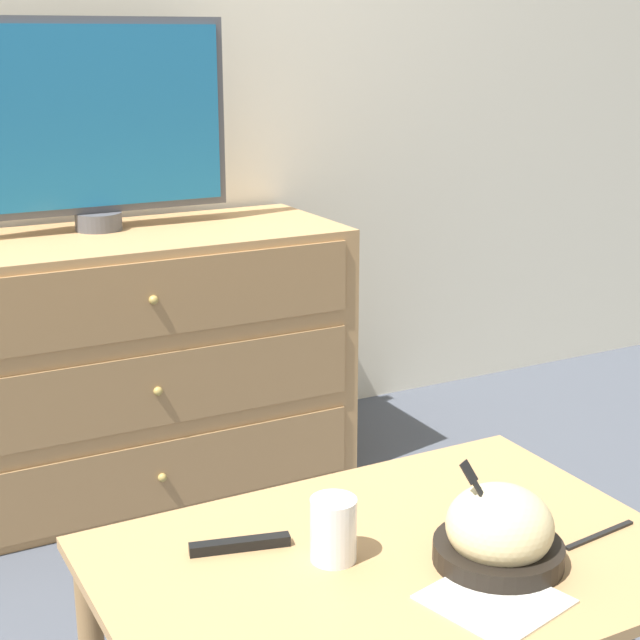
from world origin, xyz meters
TOP-DOWN VIEW (x-y plane):
  - ground_plane at (0.00, 0.00)m, footprint 12.00×12.00m
  - wall_back at (0.00, 0.03)m, footprint 12.00×0.05m
  - dresser at (0.05, -0.28)m, footprint 1.22×0.52m
  - tv at (0.02, -0.19)m, footprint 0.76×0.13m
  - coffee_table at (0.06, -1.66)m, footprint 0.93×0.65m
  - takeout_bowl at (0.20, -1.75)m, footprint 0.21×0.21m
  - drink_cup at (-0.02, -1.62)m, footprint 0.07×0.07m
  - napkin at (0.13, -1.84)m, footprint 0.21×0.21m
  - knife at (0.41, -1.76)m, footprint 0.16×0.03m
  - remote_control at (-0.14, -1.52)m, footprint 0.17×0.06m

SIDE VIEW (x-z plane):
  - ground_plane at x=0.00m, z-range 0.00..0.00m
  - dresser at x=0.05m, z-range 0.00..0.74m
  - coffee_table at x=0.06m, z-range 0.17..0.62m
  - napkin at x=0.13m, z-range 0.45..0.45m
  - knife at x=0.41m, z-range 0.45..0.46m
  - remote_control at x=-0.14m, z-range 0.45..0.47m
  - drink_cup at x=-0.02m, z-range 0.44..0.55m
  - takeout_bowl at x=0.20m, z-range 0.42..0.59m
  - tv at x=0.02m, z-range 0.75..1.32m
  - wall_back at x=0.00m, z-range 0.00..2.60m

